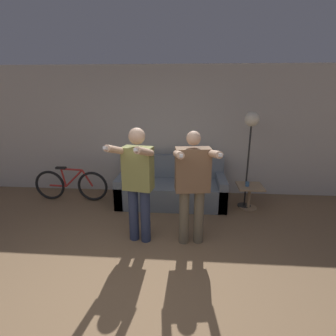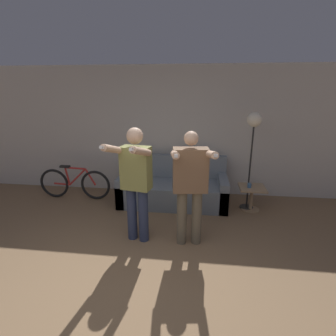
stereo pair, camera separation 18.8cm
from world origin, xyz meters
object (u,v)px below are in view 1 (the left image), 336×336
Objects in this scene: couch at (172,189)px; floor_lamp at (251,129)px; person_left at (138,179)px; person_right at (193,181)px; bicycle at (71,185)px; cup at (247,184)px; cat at (191,151)px; side_table at (249,192)px.

floor_lamp is (1.39, -0.07, 1.19)m from couch.
person_right is at bearing 10.98° from person_left.
person_right is 1.10× the size of bicycle.
person_left is at bearing -145.77° from cup.
person_left is 3.10× the size of cat.
floor_lamp reaches higher than cup.
bicycle is (-3.44, 0.12, -0.01)m from side_table.
person_right is at bearing -130.25° from cup.
couch is at bearing 85.62° from person_left.
couch reaches higher than cup.
cat is at bearing 77.66° from person_left.
bicycle is (-3.38, 0.16, -0.17)m from cup.
cup is at bearing 45.20° from person_left.
person_left is at bearing -40.10° from bicycle.
person_left is 1.12× the size of bicycle.
bicycle reaches higher than cup.
person_left is 2.21m from bicycle.
couch is 1.23× the size of person_left.
person_right is at bearing -29.89° from bicycle.
bicycle is at bearing 150.87° from person_left.
cup is at bearing -2.64° from bicycle.
cat is at bearing 82.34° from person_right.
couch is at bearing -137.81° from cat.
bicycle is (-1.61, 1.36, -0.64)m from person_left.
person_right is 3.55× the size of side_table.
person_right is at bearing -75.11° from couch.
bicycle is at bearing 178.00° from side_table.
cup is (-0.00, -0.11, -0.98)m from floor_lamp.
cat is 1.17× the size of side_table.
person_left is at bearing -105.35° from couch.
couch is 2.00m from bicycle.
person_right reaches higher than side_table.
floor_lamp is 1.15m from side_table.
person_right is 1.64m from cup.
side_table is (0.06, -0.08, -1.14)m from floor_lamp.
side_table is at bearing 45.08° from person_left.
person_left reaches higher than bicycle.
person_left is at bearing 171.92° from person_right.
side_table is at bearing 40.85° from person_right.
person_left reaches higher than side_table.
side_table is (1.09, -0.47, -0.64)m from cat.
bicycle is (-2.36, 1.36, -0.63)m from person_right.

